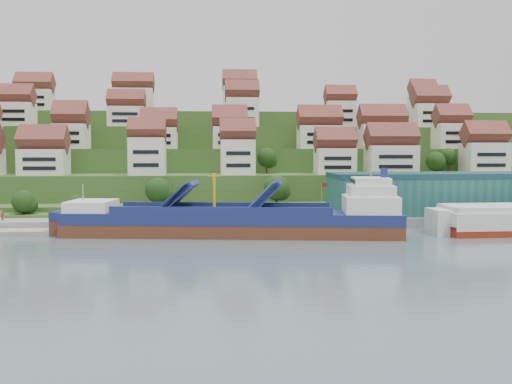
{
  "coord_description": "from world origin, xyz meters",
  "views": [
    {
      "loc": [
        -7.16,
        -117.04,
        17.89
      ],
      "look_at": [
        3.41,
        14.0,
        8.0
      ],
      "focal_mm": 40.0,
      "sensor_mm": 36.0,
      "label": 1
    }
  ],
  "objects": [
    {
      "name": "quay",
      "position": [
        20.0,
        15.0,
        1.1
      ],
      "size": [
        180.0,
        14.0,
        2.2
      ],
      "primitive_type": "cube",
      "color": "gray",
      "rests_on": "ground"
    },
    {
      "name": "hillside_village",
      "position": [
        -0.62,
        58.91,
        23.54
      ],
      "size": [
        159.33,
        63.34,
        29.17
      ],
      "color": "silver",
      "rests_on": "ground"
    },
    {
      "name": "ground",
      "position": [
        0.0,
        0.0,
        0.0
      ],
      "size": [
        300.0,
        300.0,
        0.0
      ],
      "primitive_type": "plane",
      "color": "slate",
      "rests_on": "ground"
    },
    {
      "name": "cargo_ship",
      "position": [
        -0.9,
        -0.33,
        2.99
      ],
      "size": [
        70.16,
        19.77,
        15.27
      ],
      "rotation": [
        0.0,
        0.0,
        -0.13
      ],
      "color": "#5A2D1B",
      "rests_on": "ground"
    },
    {
      "name": "hillside",
      "position": [
        0.0,
        103.55,
        10.66
      ],
      "size": [
        260.0,
        128.0,
        31.0
      ],
      "color": "#2D4C1E",
      "rests_on": "ground"
    },
    {
      "name": "flagpole",
      "position": [
        18.11,
        10.0,
        6.88
      ],
      "size": [
        1.28,
        0.16,
        8.0
      ],
      "color": "gray",
      "rests_on": "quay"
    },
    {
      "name": "warehouse",
      "position": [
        52.0,
        17.0,
        7.2
      ],
      "size": [
        60.0,
        15.0,
        10.0
      ],
      "primitive_type": "cube",
      "color": "#225E57",
      "rests_on": "quay"
    },
    {
      "name": "hillside_trees",
      "position": [
        -1.57,
        43.1,
        15.74
      ],
      "size": [
        135.75,
        62.61,
        30.23
      ],
      "color": "#204216",
      "rests_on": "ground"
    }
  ]
}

